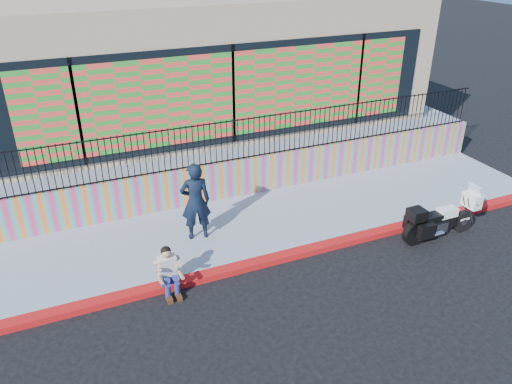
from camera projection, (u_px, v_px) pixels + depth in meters
ground at (297, 256)px, 11.96m from camera, size 90.00×90.00×0.00m
red_curb at (297, 253)px, 11.93m from camera, size 16.00×0.30×0.15m
sidewalk at (269, 221)px, 13.28m from camera, size 16.00×3.00×0.15m
mural_wall at (246, 176)px, 14.30m from camera, size 16.00×0.20×1.10m
metal_fence at (245, 139)px, 13.77m from camera, size 15.80×0.04×1.20m
elevated_platform at (194, 124)px, 18.50m from camera, size 16.00×10.00×1.25m
storefront_building at (191, 53)px, 17.12m from camera, size 14.00×8.06×4.00m
police_motorcycle at (440, 219)px, 12.43m from camera, size 2.11×0.70×1.32m
police_officer at (196, 201)px, 11.98m from camera, size 0.79×0.58×2.00m
seated_man at (170, 276)px, 10.52m from camera, size 0.54×0.71×1.06m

